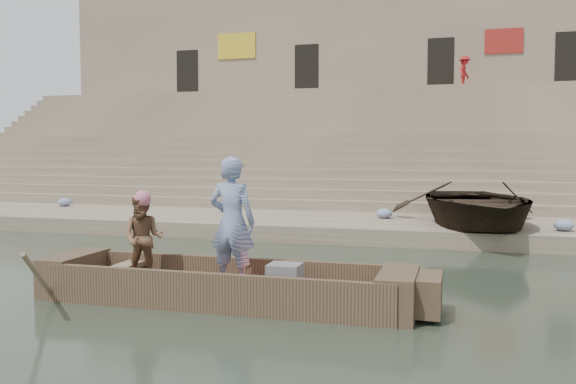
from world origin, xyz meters
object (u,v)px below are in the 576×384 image
at_px(rowing_man, 143,238).
at_px(television, 284,278).
at_px(beached_rowboat, 476,203).
at_px(pedestrian, 465,72).
at_px(standing_man, 232,222).
at_px(main_rowboat, 224,295).

height_order(rowing_man, television, rowing_man).
height_order(television, beached_rowboat, beached_rowboat).
xyz_separation_m(television, beached_rowboat, (2.80, 7.21, 0.52)).
height_order(beached_rowboat, pedestrian, pedestrian).
relative_size(standing_man, television, 4.21).
distance_m(main_rowboat, beached_rowboat, 8.16).
height_order(main_rowboat, standing_man, standing_man).
relative_size(rowing_man, television, 2.91).
distance_m(rowing_man, television, 2.35).
bearing_deg(television, standing_man, 175.33).
distance_m(main_rowboat, standing_man, 1.09).
bearing_deg(standing_man, beached_rowboat, -112.47).
relative_size(beached_rowboat, pedestrian, 3.37).
bearing_deg(television, main_rowboat, 180.00).
height_order(main_rowboat, television, television).
relative_size(rowing_man, pedestrian, 0.86).
bearing_deg(standing_man, main_rowboat, 34.49).
xyz_separation_m(standing_man, pedestrian, (3.39, 22.25, 4.79)).
height_order(main_rowboat, beached_rowboat, beached_rowboat).
bearing_deg(beached_rowboat, television, -121.71).
distance_m(main_rowboat, pedestrian, 23.34).
xyz_separation_m(main_rowboat, beached_rowboat, (3.73, 7.21, 0.83)).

